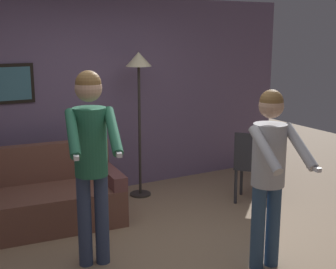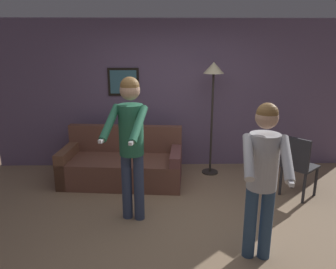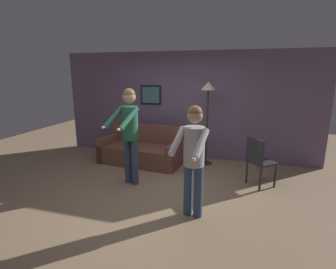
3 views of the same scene
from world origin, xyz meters
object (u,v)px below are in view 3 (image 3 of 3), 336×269
object	(u,v)px
couch	(141,151)
torchiere_lamp	(208,96)
dining_chair_distant	(258,159)
person_standing_right	(194,152)
person_standing_left	(129,127)

from	to	relation	value
couch	torchiere_lamp	bearing A→B (deg)	12.86
couch	dining_chair_distant	xyz separation A→B (m)	(2.59, -0.62, 0.25)
torchiere_lamp	person_standing_right	world-z (taller)	torchiere_lamp
person_standing_right	dining_chair_distant	xyz separation A→B (m)	(0.96, 1.39, -0.47)
person_standing_left	person_standing_right	world-z (taller)	person_standing_left
person_standing_right	couch	bearing A→B (deg)	129.09
torchiere_lamp	person_standing_right	size ratio (longest dim) A/B	1.14
person_standing_left	person_standing_right	size ratio (longest dim) A/B	1.10
couch	person_standing_left	world-z (taller)	person_standing_left
person_standing_left	person_standing_right	distance (m)	1.60
person_standing_right	person_standing_left	bearing A→B (deg)	148.91
torchiere_lamp	dining_chair_distant	size ratio (longest dim) A/B	2.05
person_standing_left	couch	bearing A→B (deg)	102.57
torchiere_lamp	dining_chair_distant	world-z (taller)	torchiere_lamp
person_standing_left	dining_chair_distant	distance (m)	2.47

